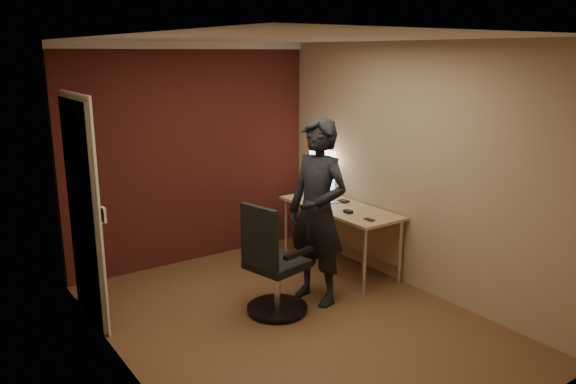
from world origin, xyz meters
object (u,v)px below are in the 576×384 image
object	(u,v)px
person	(318,212)
wallet	(343,201)
desk	(345,216)
office_chair	(272,268)
laptop	(324,195)
mouse	(348,212)
desk_lamp	(322,161)
phone	(369,220)

from	to	relation	value
person	wallet	bearing A→B (deg)	113.75
desk	office_chair	bearing A→B (deg)	-158.17
laptop	mouse	size ratio (longest dim) A/B	3.99
office_chair	person	xyz separation A→B (m)	(0.54, 0.01, 0.44)
wallet	office_chair	xyz separation A→B (m)	(-1.40, -0.64, -0.28)
desk	desk_lamp	bearing A→B (deg)	83.08
phone	wallet	distance (m)	0.72
desk	mouse	xyz separation A→B (m)	(-0.18, -0.25, 0.14)
desk_lamp	desk	bearing A→B (deg)	-96.92
desk	wallet	distance (m)	0.19
desk_lamp	mouse	distance (m)	0.88
office_chair	desk	bearing A→B (deg)	21.83
desk_lamp	mouse	size ratio (longest dim) A/B	5.35
wallet	office_chair	distance (m)	1.56
laptop	office_chair	distance (m)	1.56
laptop	phone	bearing A→B (deg)	-97.11
phone	wallet	xyz separation A→B (m)	(0.24, 0.68, 0.01)
laptop	phone	world-z (taller)	laptop
laptop	phone	distance (m)	0.89
phone	laptop	bearing A→B (deg)	84.67
desk	desk_lamp	xyz separation A→B (m)	(0.06, 0.49, 0.55)
wallet	person	distance (m)	1.08
laptop	office_chair	size ratio (longest dim) A/B	0.38
desk_lamp	phone	size ratio (longest dim) A/B	4.65
desk_lamp	phone	xyz separation A→B (m)	(-0.23, -1.06, -0.41)
desk	laptop	xyz separation A→B (m)	(-0.06, 0.31, 0.19)
mouse	phone	xyz separation A→B (m)	(0.01, -0.32, -0.01)
desk	mouse	size ratio (longest dim) A/B	15.00
desk_lamp	phone	world-z (taller)	desk_lamp
office_chair	phone	bearing A→B (deg)	-2.01
mouse	laptop	bearing A→B (deg)	81.66
desk_lamp	mouse	bearing A→B (deg)	-107.49
person	desk	bearing A→B (deg)	110.83
desk_lamp	laptop	bearing A→B (deg)	-123.09
desk_lamp	office_chair	distance (m)	1.85
person	laptop	bearing A→B (deg)	126.14
wallet	mouse	bearing A→B (deg)	-123.99
laptop	office_chair	bearing A→B (deg)	-146.41
desk	phone	size ratio (longest dim) A/B	13.04
desk	office_chair	size ratio (longest dim) A/B	1.42
laptop	mouse	xyz separation A→B (m)	(-0.12, -0.57, -0.05)
phone	office_chair	size ratio (longest dim) A/B	0.11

